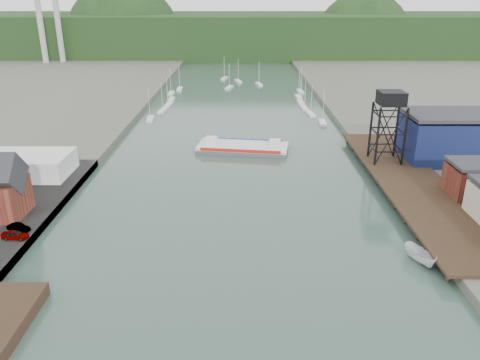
{
  "coord_description": "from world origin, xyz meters",
  "views": [
    {
      "loc": [
        1.79,
        -44.27,
        37.61
      ],
      "look_at": [
        1.68,
        40.8,
        4.0
      ],
      "focal_mm": 35.0,
      "sensor_mm": 36.0,
      "label": 1
    }
  ],
  "objects_px": {
    "lift_tower": "(391,102)",
    "car_west_a": "(15,235)",
    "motorboat": "(420,256)",
    "chain_ferry": "(243,147)"
  },
  "relations": [
    {
      "from": "lift_tower",
      "to": "car_west_a",
      "type": "distance_m",
      "value": 79.26
    },
    {
      "from": "car_west_a",
      "to": "motorboat",
      "type": "bearing_deg",
      "value": -88.73
    },
    {
      "from": "chain_ferry",
      "to": "motorboat",
      "type": "xyz_separation_m",
      "value": [
        26.48,
        -54.74,
        0.26
      ]
    },
    {
      "from": "lift_tower",
      "to": "car_west_a",
      "type": "relative_size",
      "value": 3.82
    },
    {
      "from": "chain_ferry",
      "to": "car_west_a",
      "type": "xyz_separation_m",
      "value": [
        -36.33,
        -50.28,
        1.36
      ]
    },
    {
      "from": "lift_tower",
      "to": "chain_ferry",
      "type": "xyz_separation_m",
      "value": [
        -32.67,
        13.62,
        -14.69
      ]
    },
    {
      "from": "motorboat",
      "to": "car_west_a",
      "type": "xyz_separation_m",
      "value": [
        -62.82,
        4.46,
        1.09
      ]
    },
    {
      "from": "chain_ferry",
      "to": "lift_tower",
      "type": "bearing_deg",
      "value": -14.08
    },
    {
      "from": "motorboat",
      "to": "chain_ferry",
      "type": "bearing_deg",
      "value": 94.63
    },
    {
      "from": "lift_tower",
      "to": "motorboat",
      "type": "distance_m",
      "value": 44.02
    }
  ]
}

